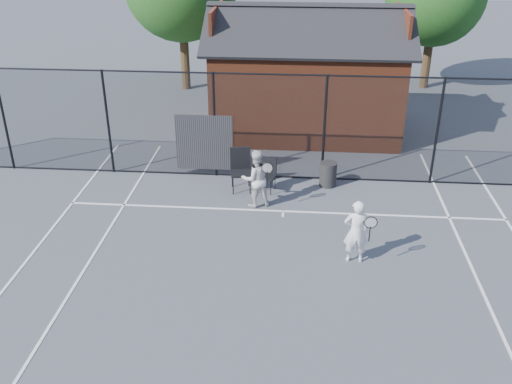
# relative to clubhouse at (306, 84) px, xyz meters

# --- Properties ---
(ground) EXTENTS (80.00, 80.00, 0.00)m
(ground) POSITION_rel_clubhouse_xyz_m (-0.50, -9.00, -1.61)
(ground) COLOR #4C5057
(ground) RESTS_ON ground
(court_lines) EXTENTS (11.02, 18.00, 0.01)m
(court_lines) POSITION_rel_clubhouse_xyz_m (-0.50, -10.32, -1.60)
(court_lines) COLOR white
(court_lines) RESTS_ON ground
(fence) EXTENTS (22.04, 3.00, 3.00)m
(fence) POSITION_rel_clubhouse_xyz_m (-0.80, -4.00, -0.16)
(fence) COLOR black
(fence) RESTS_ON ground
(clubhouse) EXTENTS (6.50, 4.36, 4.19)m
(clubhouse) POSITION_rel_clubhouse_xyz_m (0.00, 0.00, 0.00)
(clubhouse) COLOR brown
(clubhouse) RESTS_ON ground
(player_front) EXTENTS (0.66, 0.49, 1.46)m
(player_front) POSITION_rel_clubhouse_xyz_m (1.11, -8.11, -0.87)
(player_front) COLOR white
(player_front) RESTS_ON ground
(player_back) EXTENTS (0.90, 0.80, 1.52)m
(player_back) POSITION_rel_clubhouse_xyz_m (-1.22, -5.72, -0.84)
(player_back) COLOR silver
(player_back) RESTS_ON ground
(chair_left) EXTENTS (0.63, 0.65, 1.13)m
(chair_left) POSITION_rel_clubhouse_xyz_m (-1.69, -4.89, -1.04)
(chair_left) COLOR black
(chair_left) RESTS_ON ground
(chair_right) EXTENTS (0.53, 0.55, 0.90)m
(chair_right) POSITION_rel_clubhouse_xyz_m (-1.00, -4.90, -1.16)
(chair_right) COLOR black
(chair_right) RESTS_ON ground
(waste_bin) EXTENTS (0.56, 0.56, 0.68)m
(waste_bin) POSITION_rel_clubhouse_xyz_m (0.66, -4.40, -1.27)
(waste_bin) COLOR black
(waste_bin) RESTS_ON ground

